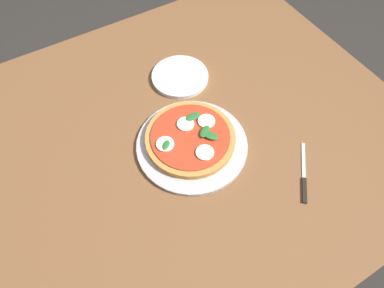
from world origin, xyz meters
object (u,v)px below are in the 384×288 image
(knife, at_px, (304,180))
(serving_tray, at_px, (192,145))
(pizza, at_px, (190,138))
(dining_table, at_px, (163,160))
(plate_white, at_px, (180,77))

(knife, bearing_deg, serving_tray, -50.56)
(serving_tray, relative_size, pizza, 1.24)
(dining_table, height_order, plate_white, plate_white)
(dining_table, bearing_deg, knife, 132.61)
(pizza, bearing_deg, serving_tray, 78.68)
(knife, bearing_deg, plate_white, -78.42)
(pizza, xyz_separation_m, plate_white, (-0.10, -0.23, -0.02))
(dining_table, relative_size, plate_white, 7.96)
(plate_white, height_order, knife, plate_white)
(dining_table, height_order, serving_tray, serving_tray)
(pizza, relative_size, plate_white, 1.38)
(plate_white, xyz_separation_m, knife, (-0.10, 0.49, -0.00))
(serving_tray, height_order, plate_white, plate_white)
(pizza, distance_m, knife, 0.32)
(serving_tray, xyz_separation_m, plate_white, (-0.10, -0.24, 0.00))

